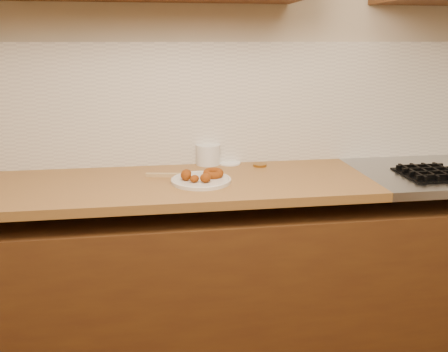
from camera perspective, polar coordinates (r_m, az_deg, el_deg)
The scene contains 11 objects.
wall_back at distance 2.41m, azimuth 2.79°, elevation 12.25°, with size 4.00×0.02×2.70m, color #C2AE93.
base_cabinet at distance 2.38m, azimuth 3.94°, elevation -12.11°, with size 3.60×0.60×0.77m, color #512F12.
butcher_block at distance 2.15m, azimuth -12.99°, elevation -1.39°, with size 2.30×0.62×0.04m, color olive.
backsplash at distance 2.41m, azimuth 2.79°, elevation 8.67°, with size 3.60×0.02×0.60m, color beige.
donut_plate at distance 2.11m, azimuth -2.77°, elevation -0.55°, with size 0.27×0.27×0.02m, color beige.
ring_donut at distance 2.13m, azimuth -1.32°, elevation 0.34°, with size 0.09×0.09×0.03m, color #78310A.
fried_dough_chunks at distance 2.08m, azimuth -3.74°, elevation -0.02°, with size 0.15×0.16×0.05m.
plastic_tub at distance 2.40m, azimuth -1.93°, elevation 2.62°, with size 0.12×0.12×0.10m, color silver.
tub_lid at distance 2.42m, azimuth 0.66°, elevation 1.58°, with size 0.11×0.11×0.01m, color white.
brass_jar_lid at distance 2.38m, azimuth 4.33°, elevation 1.33°, with size 0.07×0.07×0.01m, color olive.
wooden_utensil at distance 2.20m, azimuth -6.76°, elevation 0.11°, with size 0.20×0.03×0.02m, color tan.
Camera 1 is at (-0.47, -0.36, 1.51)m, focal length 38.00 mm.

